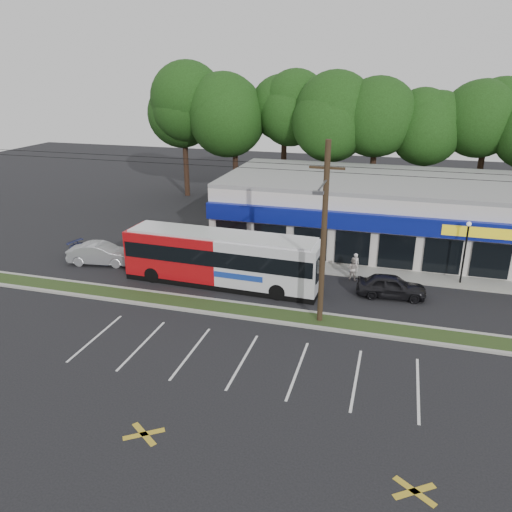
{
  "coord_description": "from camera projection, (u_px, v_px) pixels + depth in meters",
  "views": [
    {
      "loc": [
        6.49,
        -23.77,
        13.16
      ],
      "look_at": [
        -1.85,
        5.0,
        1.98
      ],
      "focal_mm": 35.0,
      "sensor_mm": 36.0,
      "label": 1
    }
  ],
  "objects": [
    {
      "name": "strip_mall",
      "position": [
        383.0,
        211.0,
        39.65
      ],
      "size": [
        25.0,
        12.55,
        5.3
      ],
      "color": "silver",
      "rests_on": "ground"
    },
    {
      "name": "pedestrian_b",
      "position": [
        353.0,
        268.0,
        33.16
      ],
      "size": [
        0.88,
        0.76,
        1.58
      ],
      "primitive_type": "imported",
      "rotation": [
        0.0,
        0.0,
        2.91
      ],
      "color": "beige",
      "rests_on": "ground"
    },
    {
      "name": "car_dark",
      "position": [
        391.0,
        286.0,
        30.65
      ],
      "size": [
        4.29,
        1.97,
        1.43
      ],
      "primitive_type": "imported",
      "rotation": [
        0.0,
        0.0,
        1.64
      ],
      "color": "black",
      "rests_on": "ground"
    },
    {
      "name": "ground",
      "position": [
        263.0,
        323.0,
        27.69
      ],
      "size": [
        120.0,
        120.0,
        0.0
      ],
      "primitive_type": "plane",
      "color": "black",
      "rests_on": "ground"
    },
    {
      "name": "utility_pole",
      "position": [
        321.0,
        229.0,
        25.89
      ],
      "size": [
        50.0,
        2.77,
        10.0
      ],
      "color": "black",
      "rests_on": "ground"
    },
    {
      "name": "pedestrian_a",
      "position": [
        355.0,
        264.0,
        33.82
      ],
      "size": [
        0.69,
        0.58,
        1.6
      ],
      "primitive_type": "imported",
      "rotation": [
        0.0,
        0.0,
        3.53
      ],
      "color": "silver",
      "rests_on": "ground"
    },
    {
      "name": "tree_line",
      "position": [
        377.0,
        124.0,
        47.1
      ],
      "size": [
        46.76,
        6.76,
        11.83
      ],
      "color": "black",
      "rests_on": "ground"
    },
    {
      "name": "car_blue",
      "position": [
        95.0,
        252.0,
        36.74
      ],
      "size": [
        4.4,
        2.49,
        1.2
      ],
      "primitive_type": "imported",
      "rotation": [
        0.0,
        0.0,
        1.37
      ],
      "color": "navy",
      "rests_on": "ground"
    },
    {
      "name": "curb_north",
      "position": [
        271.0,
        307.0,
        29.33
      ],
      "size": [
        40.0,
        0.25,
        0.14
      ],
      "primitive_type": "cube",
      "color": "#9E9E93",
      "rests_on": "ground"
    },
    {
      "name": "sidewalk",
      "position": [
        367.0,
        272.0,
        34.46
      ],
      "size": [
        32.0,
        2.2,
        0.1
      ],
      "primitive_type": "cube",
      "color": "#9E9E93",
      "rests_on": "ground"
    },
    {
      "name": "grass_strip",
      "position": [
        268.0,
        314.0,
        28.57
      ],
      "size": [
        40.0,
        1.6,
        0.12
      ],
      "primitive_type": "cube",
      "color": "#253C18",
      "rests_on": "ground"
    },
    {
      "name": "metrobus",
      "position": [
        222.0,
        258.0,
        32.14
      ],
      "size": [
        12.94,
        3.2,
        3.45
      ],
      "rotation": [
        0.0,
        0.0,
        -0.04
      ],
      "color": "#B20D12",
      "rests_on": "ground"
    },
    {
      "name": "lamp_post",
      "position": [
        466.0,
        245.0,
        31.8
      ],
      "size": [
        0.3,
        0.3,
        4.25
      ],
      "color": "black",
      "rests_on": "ground"
    },
    {
      "name": "curb_south",
      "position": [
        264.0,
        320.0,
        27.8
      ],
      "size": [
        40.0,
        0.25,
        0.14
      ],
      "primitive_type": "cube",
      "color": "#9E9E93",
      "rests_on": "ground"
    },
    {
      "name": "car_silver",
      "position": [
        101.0,
        254.0,
        35.87
      ],
      "size": [
        4.9,
        2.39,
        1.55
      ],
      "primitive_type": "imported",
      "rotation": [
        0.0,
        0.0,
        1.74
      ],
      "color": "#939599",
      "rests_on": "ground"
    }
  ]
}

